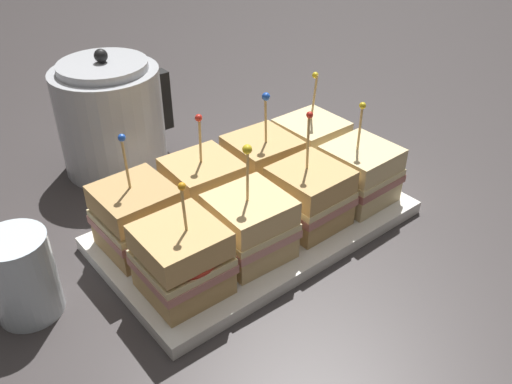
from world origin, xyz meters
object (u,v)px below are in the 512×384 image
at_px(sandwich_front_center_right, 309,196).
at_px(sandwich_back_far_left, 137,218).
at_px(kettle_steel, 112,117).
at_px(sandwich_front_center_left, 250,226).
at_px(sandwich_back_center_right, 262,166).
at_px(drinking_glass, 22,276).
at_px(serving_platter, 256,225).
at_px(sandwich_back_far_right, 311,145).
at_px(sandwich_back_center_left, 203,190).
at_px(sandwich_front_far_left, 182,260).
at_px(sandwich_front_far_right, 360,173).

bearing_deg(sandwich_front_center_right, sandwich_back_far_left, 153.58).
xyz_separation_m(sandwich_front_center_right, kettle_steel, (-0.11, 0.33, 0.03)).
relative_size(sandwich_front_center_left, sandwich_back_center_right, 0.98).
height_order(sandwich_back_center_right, drinking_glass, sandwich_back_center_right).
distance_m(serving_platter, sandwich_back_far_left, 0.16).
bearing_deg(sandwich_front_center_left, sandwich_back_far_right, 26.53).
bearing_deg(sandwich_back_center_left, sandwich_back_far_right, 0.01).
relative_size(sandwich_back_center_left, sandwich_back_far_right, 0.98).
bearing_deg(sandwich_front_center_left, sandwich_back_far_left, 134.39).
distance_m(sandwich_front_center_left, sandwich_back_far_right, 0.22).
height_order(sandwich_front_far_left, drinking_glass, sandwich_front_far_left).
bearing_deg(kettle_steel, sandwich_back_far_right, -46.92).
bearing_deg(sandwich_front_center_right, serving_platter, 137.32).
bearing_deg(sandwich_back_center_right, kettle_steel, 116.59).
xyz_separation_m(sandwich_back_center_right, kettle_steel, (-0.11, 0.23, 0.03)).
bearing_deg(sandwich_back_center_right, sandwich_front_far_left, -153.35).
relative_size(sandwich_front_far_right, sandwich_back_center_right, 0.95).
distance_m(kettle_steel, drinking_glass, 0.33).
height_order(sandwich_front_center_left, sandwich_back_far_left, sandwich_back_far_left).
bearing_deg(kettle_steel, sandwich_front_far_left, -104.46).
height_order(sandwich_front_far_left, sandwich_back_center_right, sandwich_back_center_right).
xyz_separation_m(sandwich_front_far_left, sandwich_back_far_right, (0.30, 0.10, -0.00)).
bearing_deg(sandwich_back_far_left, drinking_glass, -178.19).
bearing_deg(sandwich_back_far_right, sandwich_front_far_left, -161.10).
height_order(sandwich_back_far_left, sandwich_back_far_right, same).
distance_m(sandwich_front_center_left, sandwich_back_center_right, 0.14).
height_order(sandwich_back_far_left, drinking_glass, sandwich_back_far_left).
height_order(sandwich_back_center_right, sandwich_back_far_right, sandwich_back_center_right).
distance_m(sandwich_back_far_left, sandwich_back_center_right, 0.20).
distance_m(sandwich_back_center_left, kettle_steel, 0.23).
bearing_deg(drinking_glass, sandwich_front_far_left, -34.09).
xyz_separation_m(sandwich_back_far_right, drinking_glass, (-0.44, -0.00, -0.01)).
height_order(sandwich_front_center_left, sandwich_front_far_right, sandwich_front_center_left).
xyz_separation_m(sandwich_back_center_left, sandwich_back_center_right, (0.10, -0.00, 0.00)).
bearing_deg(sandwich_back_center_left, drinking_glass, -179.09).
height_order(serving_platter, sandwich_front_center_left, sandwich_front_center_left).
bearing_deg(sandwich_front_far_right, sandwich_front_far_left, 179.97).
distance_m(sandwich_front_center_right, sandwich_back_center_right, 0.10).
relative_size(sandwich_front_center_left, sandwich_front_far_right, 1.03).
bearing_deg(sandwich_back_center_left, sandwich_front_far_right, -27.69).
relative_size(sandwich_front_center_left, sandwich_front_center_right, 0.96).
relative_size(sandwich_front_far_right, sandwich_back_far_left, 0.96).
bearing_deg(serving_platter, sandwich_front_center_right, -42.68).
xyz_separation_m(sandwich_front_far_left, sandwich_back_center_left, (0.10, 0.10, 0.00)).
height_order(sandwich_front_far_left, sandwich_back_center_left, sandwich_back_center_left).
bearing_deg(sandwich_front_far_left, sandwich_back_far_right, 18.90).
height_order(serving_platter, sandwich_back_far_right, sandwich_back_far_right).
bearing_deg(sandwich_back_center_right, sandwich_back_center_left, 179.03).
bearing_deg(sandwich_front_far_left, sandwich_back_center_left, 45.70).
distance_m(sandwich_back_center_left, sandwich_back_far_right, 0.20).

